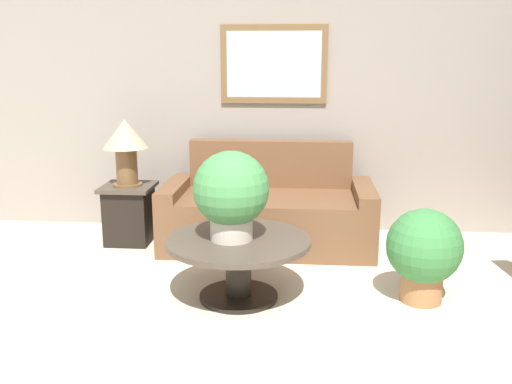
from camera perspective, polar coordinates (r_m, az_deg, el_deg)
ground_plane at (r=3.40m, az=3.13°, el=-17.72°), size 20.00×20.00×0.00m
wall_back at (r=5.74m, az=4.13°, el=9.07°), size 7.71×0.09×2.60m
couch_main at (r=5.35m, az=1.24°, el=-2.13°), size 1.94×0.93×0.95m
coffee_table at (r=4.19m, az=-1.77°, el=-6.32°), size 1.06×1.06×0.46m
side_table at (r=5.57m, az=-12.55°, el=-2.08°), size 0.48×0.48×0.56m
table_lamp at (r=5.43m, az=-12.93°, el=4.92°), size 0.42×0.42×0.62m
potted_plant_on_table at (r=4.04m, az=-2.51°, el=-0.05°), size 0.54×0.54×0.64m
potted_plant_floor at (r=4.30m, az=16.45°, el=-5.64°), size 0.55×0.55×0.69m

